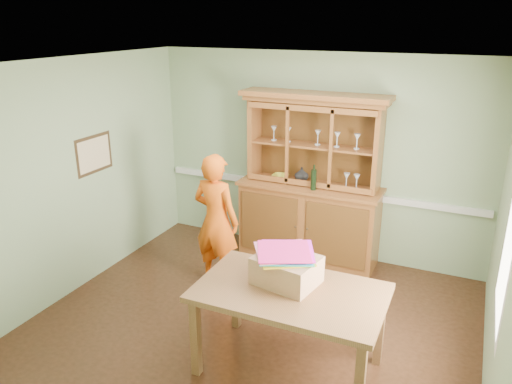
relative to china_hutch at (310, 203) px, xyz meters
The scene contains 14 objects.
floor 1.91m from the china_hutch, 90.42° to the right, with size 4.50×4.50×0.00m, color #482817.
ceiling 2.60m from the china_hutch, 90.42° to the right, with size 4.50×4.50×0.00m, color white.
wall_back 0.62m from the china_hutch, 92.89° to the left, with size 4.50×4.50×0.00m, color gray.
wall_left 2.92m from the china_hutch, 142.31° to the right, with size 4.00×4.00×0.00m, color gray.
wall_right 2.90m from the china_hutch, 38.00° to the right, with size 4.00×4.00×0.00m, color gray.
wall_front 3.79m from the china_hutch, 90.19° to the right, with size 4.50×4.50×0.00m, color gray.
chair_rail 0.26m from the china_hutch, 93.20° to the left, with size 4.41×0.05×0.08m, color silver.
framed_map 2.78m from the china_hutch, 147.14° to the right, with size 0.03×0.60×0.46m.
window_panel 3.10m from the china_hutch, 42.74° to the right, with size 0.03×0.96×1.36m.
china_hutch is the anchor object (origin of this frame).
dining_table 2.33m from the china_hutch, 75.59° to the right, with size 1.67×1.01×0.83m.
cardboard_box 2.21m from the china_hutch, 76.90° to the right, with size 0.54×0.43×0.25m, color tan.
kite_stack 2.20m from the china_hutch, 77.56° to the right, with size 0.62×0.62×0.05m.
person 1.37m from the china_hutch, 125.41° to the right, with size 0.60×0.39×1.64m, color #E2560E.
Camera 1 is at (1.92, -4.14, 3.10)m, focal length 35.00 mm.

